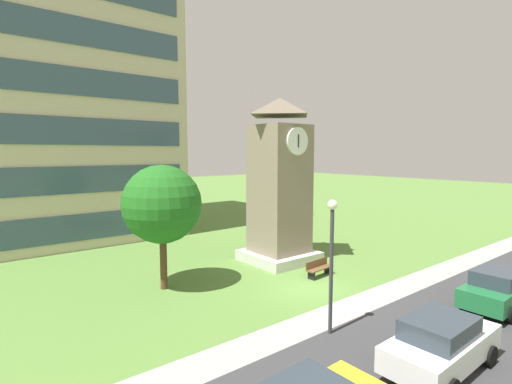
{
  "coord_description": "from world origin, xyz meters",
  "views": [
    {
      "loc": [
        -13.28,
        -12.59,
        6.6
      ],
      "look_at": [
        1.01,
        5.45,
        4.22
      ],
      "focal_mm": 26.8,
      "sensor_mm": 36.0,
      "label": 1
    }
  ],
  "objects_px": {
    "street_lamp": "(332,250)",
    "parked_car_white": "(441,343)",
    "parked_car_green": "(499,288)",
    "tree_streetside": "(162,204)",
    "clock_tower": "(280,190)",
    "park_bench": "(319,268)"
  },
  "relations": [
    {
      "from": "clock_tower",
      "to": "parked_car_green",
      "type": "height_order",
      "value": "clock_tower"
    },
    {
      "from": "clock_tower",
      "to": "street_lamp",
      "type": "height_order",
      "value": "clock_tower"
    },
    {
      "from": "parked_car_white",
      "to": "park_bench",
      "type": "bearing_deg",
      "value": 65.83
    },
    {
      "from": "clock_tower",
      "to": "parked_car_green",
      "type": "distance_m",
      "value": 11.96
    },
    {
      "from": "parked_car_green",
      "to": "parked_car_white",
      "type": "bearing_deg",
      "value": -173.59
    },
    {
      "from": "park_bench",
      "to": "tree_streetside",
      "type": "bearing_deg",
      "value": 154.87
    },
    {
      "from": "tree_streetside",
      "to": "park_bench",
      "type": "bearing_deg",
      "value": -25.13
    },
    {
      "from": "parked_car_white",
      "to": "parked_car_green",
      "type": "distance_m",
      "value": 6.75
    },
    {
      "from": "parked_car_green",
      "to": "tree_streetside",
      "type": "bearing_deg",
      "value": 133.02
    },
    {
      "from": "park_bench",
      "to": "tree_streetside",
      "type": "distance_m",
      "value": 8.86
    },
    {
      "from": "park_bench",
      "to": "tree_streetside",
      "type": "height_order",
      "value": "tree_streetside"
    },
    {
      "from": "park_bench",
      "to": "clock_tower",
      "type": "bearing_deg",
      "value": 84.79
    },
    {
      "from": "street_lamp",
      "to": "parked_car_green",
      "type": "bearing_deg",
      "value": -21.21
    },
    {
      "from": "clock_tower",
      "to": "street_lamp",
      "type": "relative_size",
      "value": 1.99
    },
    {
      "from": "clock_tower",
      "to": "tree_streetside",
      "type": "distance_m",
      "value": 7.63
    },
    {
      "from": "park_bench",
      "to": "street_lamp",
      "type": "height_order",
      "value": "street_lamp"
    },
    {
      "from": "street_lamp",
      "to": "parked_car_green",
      "type": "distance_m",
      "value": 8.36
    },
    {
      "from": "street_lamp",
      "to": "parked_car_white",
      "type": "relative_size",
      "value": 1.12
    },
    {
      "from": "clock_tower",
      "to": "parked_car_white",
      "type": "xyz_separation_m",
      "value": [
        -4.06,
        -11.88,
        -3.5
      ]
    },
    {
      "from": "tree_streetside",
      "to": "parked_car_green",
      "type": "relative_size",
      "value": 1.3
    },
    {
      "from": "clock_tower",
      "to": "park_bench",
      "type": "relative_size",
      "value": 5.34
    },
    {
      "from": "clock_tower",
      "to": "tree_streetside",
      "type": "height_order",
      "value": "clock_tower"
    }
  ]
}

